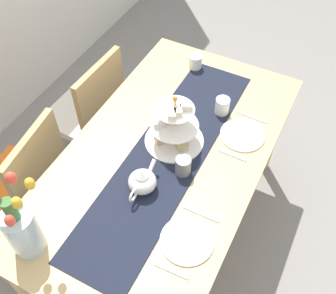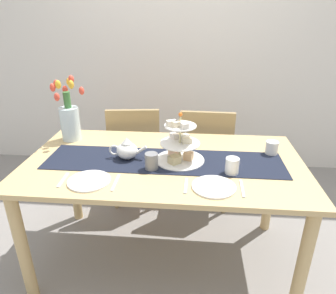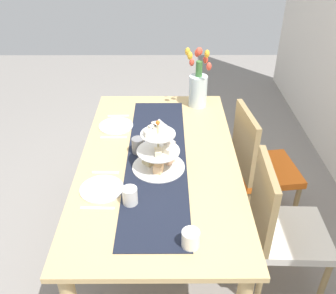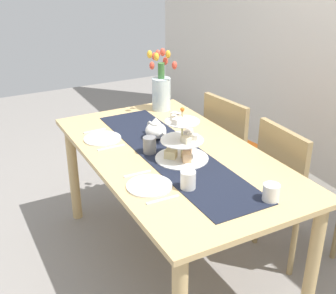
{
  "view_description": "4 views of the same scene",
  "coord_description": "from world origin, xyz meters",
  "px_view_note": "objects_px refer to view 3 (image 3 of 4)",
  "views": [
    {
      "loc": [
        -1.09,
        -0.57,
        2.32
      ],
      "look_at": [
        -0.01,
        -0.02,
        0.85
      ],
      "focal_mm": 42.61,
      "sensor_mm": 36.0,
      "label": 1
    },
    {
      "loc": [
        0.18,
        -1.68,
        1.61
      ],
      "look_at": [
        0.02,
        0.02,
        0.85
      ],
      "focal_mm": 32.71,
      "sensor_mm": 36.0,
      "label": 2
    },
    {
      "loc": [
        1.8,
        0.05,
        2.03
      ],
      "look_at": [
        0.02,
        0.05,
        0.86
      ],
      "focal_mm": 39.64,
      "sensor_mm": 36.0,
      "label": 3
    },
    {
      "loc": [
        2.02,
        -1.11,
        1.87
      ],
      "look_at": [
        -0.04,
        -0.01,
        0.79
      ],
      "focal_mm": 47.23,
      "sensor_mm": 36.0,
      "label": 4
    }
  ],
  "objects_px": {
    "chair_left": "(258,163)",
    "cream_jug": "(191,239)",
    "teapot": "(159,130)",
    "dinner_plate_left": "(116,126)",
    "tiered_cake_stand": "(158,153)",
    "fork_right": "(106,173)",
    "chair_right": "(280,225)",
    "mug_white_text": "(130,196)",
    "knife_left": "(114,137)",
    "tulip_vase": "(198,86)",
    "mug_grey": "(138,145)",
    "dinner_plate_right": "(102,189)",
    "dining_table": "(159,172)",
    "fork_left": "(118,116)",
    "knife_right": "(98,208)"
  },
  "relations": [
    {
      "from": "tiered_cake_stand",
      "to": "mug_white_text",
      "type": "relative_size",
      "value": 3.2
    },
    {
      "from": "mug_white_text",
      "to": "tiered_cake_stand",
      "type": "bearing_deg",
      "value": 155.76
    },
    {
      "from": "dining_table",
      "to": "fork_right",
      "type": "height_order",
      "value": "fork_right"
    },
    {
      "from": "knife_left",
      "to": "dinner_plate_right",
      "type": "height_order",
      "value": "dinner_plate_right"
    },
    {
      "from": "chair_left",
      "to": "teapot",
      "type": "relative_size",
      "value": 3.82
    },
    {
      "from": "teapot",
      "to": "mug_white_text",
      "type": "bearing_deg",
      "value": -12.28
    },
    {
      "from": "tulip_vase",
      "to": "cream_jug",
      "type": "height_order",
      "value": "tulip_vase"
    },
    {
      "from": "mug_grey",
      "to": "cream_jug",
      "type": "bearing_deg",
      "value": 20.5
    },
    {
      "from": "teapot",
      "to": "dinner_plate_right",
      "type": "xyz_separation_m",
      "value": [
        0.52,
        -0.3,
        -0.05
      ]
    },
    {
      "from": "mug_grey",
      "to": "dinner_plate_right",
      "type": "bearing_deg",
      "value": -26.17
    },
    {
      "from": "chair_right",
      "to": "mug_white_text",
      "type": "bearing_deg",
      "value": -82.24
    },
    {
      "from": "dinner_plate_right",
      "to": "mug_white_text",
      "type": "xyz_separation_m",
      "value": [
        0.11,
        0.16,
        0.04
      ]
    },
    {
      "from": "fork_right",
      "to": "mug_grey",
      "type": "bearing_deg",
      "value": 139.96
    },
    {
      "from": "chair_right",
      "to": "dinner_plate_left",
      "type": "height_order",
      "value": "chair_right"
    },
    {
      "from": "knife_left",
      "to": "mug_white_text",
      "type": "distance_m",
      "value": 0.65
    },
    {
      "from": "fork_left",
      "to": "fork_right",
      "type": "relative_size",
      "value": 1.0
    },
    {
      "from": "chair_left",
      "to": "dinner_plate_left",
      "type": "bearing_deg",
      "value": -92.98
    },
    {
      "from": "tulip_vase",
      "to": "cream_jug",
      "type": "distance_m",
      "value": 1.37
    },
    {
      "from": "chair_left",
      "to": "cream_jug",
      "type": "xyz_separation_m",
      "value": [
        1.0,
        -0.54,
        0.31
      ]
    },
    {
      "from": "knife_left",
      "to": "dinner_plate_right",
      "type": "distance_m",
      "value": 0.52
    },
    {
      "from": "fork_right",
      "to": "chair_right",
      "type": "bearing_deg",
      "value": 82.01
    },
    {
      "from": "teapot",
      "to": "fork_left",
      "type": "bearing_deg",
      "value": -134.47
    },
    {
      "from": "tulip_vase",
      "to": "dinner_plate_right",
      "type": "xyz_separation_m",
      "value": [
        0.98,
        -0.57,
        -0.15
      ]
    },
    {
      "from": "tiered_cake_stand",
      "to": "mug_grey",
      "type": "distance_m",
      "value": 0.2
    },
    {
      "from": "dinner_plate_right",
      "to": "fork_right",
      "type": "bearing_deg",
      "value": 180.0
    },
    {
      "from": "mug_white_text",
      "to": "dining_table",
      "type": "bearing_deg",
      "value": 161.06
    },
    {
      "from": "dining_table",
      "to": "fork_right",
      "type": "bearing_deg",
      "value": -63.95
    },
    {
      "from": "tiered_cake_stand",
      "to": "dinner_plate_right",
      "type": "distance_m",
      "value": 0.37
    },
    {
      "from": "dining_table",
      "to": "tiered_cake_stand",
      "type": "xyz_separation_m",
      "value": [
        0.09,
        0.0,
        0.2
      ]
    },
    {
      "from": "chair_left",
      "to": "mug_grey",
      "type": "relative_size",
      "value": 9.58
    },
    {
      "from": "fork_left",
      "to": "mug_grey",
      "type": "height_order",
      "value": "mug_grey"
    },
    {
      "from": "chair_left",
      "to": "tulip_vase",
      "type": "distance_m",
      "value": 0.7
    },
    {
      "from": "dining_table",
      "to": "fork_right",
      "type": "xyz_separation_m",
      "value": [
        0.14,
        -0.3,
        0.11
      ]
    },
    {
      "from": "teapot",
      "to": "dinner_plate_left",
      "type": "distance_m",
      "value": 0.33
    },
    {
      "from": "dining_table",
      "to": "cream_jug",
      "type": "xyz_separation_m",
      "value": [
        0.67,
        0.15,
        0.15
      ]
    },
    {
      "from": "teapot",
      "to": "fork_right",
      "type": "xyz_separation_m",
      "value": [
        0.37,
        -0.3,
        -0.06
      ]
    },
    {
      "from": "dinner_plate_left",
      "to": "mug_white_text",
      "type": "bearing_deg",
      "value": 11.74
    },
    {
      "from": "tulip_vase",
      "to": "dinner_plate_right",
      "type": "bearing_deg",
      "value": -30.3
    },
    {
      "from": "tulip_vase",
      "to": "fork_left",
      "type": "distance_m",
      "value": 0.62
    },
    {
      "from": "chair_right",
      "to": "dinner_plate_right",
      "type": "height_order",
      "value": "chair_right"
    },
    {
      "from": "chair_left",
      "to": "chair_right",
      "type": "height_order",
      "value": "same"
    },
    {
      "from": "cream_jug",
      "to": "mug_grey",
      "type": "xyz_separation_m",
      "value": [
        -0.73,
        -0.27,
        0.01
      ]
    },
    {
      "from": "chair_left",
      "to": "chair_right",
      "type": "xyz_separation_m",
      "value": [
        0.61,
        -0.0,
        0.0
      ]
    },
    {
      "from": "tulip_vase",
      "to": "cream_jug",
      "type": "relative_size",
      "value": 5.39
    },
    {
      "from": "cream_jug",
      "to": "fork_left",
      "type": "height_order",
      "value": "cream_jug"
    },
    {
      "from": "chair_left",
      "to": "tiered_cake_stand",
      "type": "bearing_deg",
      "value": -58.95
    },
    {
      "from": "chair_left",
      "to": "fork_left",
      "type": "height_order",
      "value": "chair_left"
    },
    {
      "from": "knife_right",
      "to": "mug_white_text",
      "type": "height_order",
      "value": "mug_white_text"
    },
    {
      "from": "chair_left",
      "to": "knife_right",
      "type": "height_order",
      "value": "chair_left"
    },
    {
      "from": "tiered_cake_stand",
      "to": "fork_right",
      "type": "relative_size",
      "value": 2.03
    }
  ]
}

